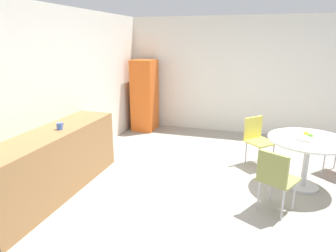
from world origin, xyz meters
name	(u,v)px	position (x,y,z in m)	size (l,w,h in m)	color
ground_plane	(249,194)	(0.00, 0.00, 0.00)	(6.00, 6.00, 0.00)	#9E998E
wall_back	(59,92)	(0.00, 3.00, 1.30)	(6.00, 0.10, 2.60)	white
wall_side_right	(259,77)	(3.00, 0.00, 1.30)	(0.10, 6.00, 2.60)	white
counter_block	(52,164)	(-0.77, 2.65, 0.45)	(2.50, 0.60, 0.90)	#9E7042
locker_cabinet	(145,95)	(2.55, 2.55, 0.82)	(0.60, 0.50, 1.65)	orange
round_table	(308,148)	(0.45, -0.74, 0.62)	(1.12, 1.12, 0.75)	silver
chair_yellow	(257,136)	(1.12, -0.04, 0.52)	(0.59, 0.59, 0.83)	silver
chair_olive	(275,175)	(-0.41, -0.28, 0.52)	(0.57, 0.57, 0.83)	silver
fruit_bowl	(307,137)	(0.40, -0.71, 0.79)	(0.28, 0.28, 0.11)	silver
mug_white	(60,126)	(-0.60, 2.59, 0.95)	(0.13, 0.08, 0.09)	#3F66BF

